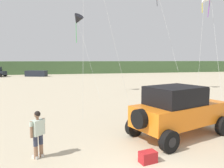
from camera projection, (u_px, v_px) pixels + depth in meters
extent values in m
cube|color=#426038|center=(65.00, 67.00, 55.24)|extent=(90.00, 7.33, 3.04)
cube|color=orange|center=(180.00, 114.00, 9.71)|extent=(4.76, 3.17, 0.90)
cube|color=orange|center=(203.00, 102.00, 10.55)|extent=(1.59, 1.96, 0.12)
cube|color=black|center=(175.00, 96.00, 9.43)|extent=(2.75, 2.41, 0.80)
cube|color=black|center=(192.00, 94.00, 10.08)|extent=(0.64, 1.61, 0.72)
cube|color=black|center=(210.00, 113.00, 10.96)|extent=(0.78, 1.77, 0.28)
cylinder|color=black|center=(140.00, 119.00, 8.46)|extent=(0.54, 0.83, 0.77)
cylinder|color=black|center=(186.00, 116.00, 11.58)|extent=(0.89, 0.56, 0.84)
cylinder|color=black|center=(186.00, 116.00, 11.58)|extent=(0.46, 0.43, 0.38)
cylinder|color=black|center=(223.00, 126.00, 9.85)|extent=(0.89, 0.56, 0.84)
cylinder|color=black|center=(223.00, 126.00, 9.85)|extent=(0.46, 0.43, 0.38)
cylinder|color=black|center=(134.00, 127.00, 9.71)|extent=(0.89, 0.56, 0.84)
cylinder|color=black|center=(134.00, 127.00, 9.71)|extent=(0.46, 0.43, 0.38)
cylinder|color=black|center=(169.00, 141.00, 7.98)|extent=(0.89, 0.56, 0.84)
cylinder|color=black|center=(169.00, 141.00, 7.98)|extent=(0.46, 0.43, 0.38)
cylinder|color=#8C664C|center=(36.00, 152.00, 7.47)|extent=(0.14, 0.14, 0.49)
cylinder|color=#2D3347|center=(35.00, 141.00, 7.43)|extent=(0.15, 0.15, 0.36)
cube|color=silver|center=(35.00, 157.00, 7.51)|extent=(0.26, 0.27, 0.10)
cylinder|color=#8C664C|center=(41.00, 150.00, 7.65)|extent=(0.14, 0.14, 0.49)
cylinder|color=#2D3347|center=(41.00, 139.00, 7.61)|extent=(0.15, 0.15, 0.36)
cube|color=silver|center=(41.00, 155.00, 7.70)|extent=(0.26, 0.27, 0.10)
cube|color=silver|center=(38.00, 127.00, 7.47)|extent=(0.47, 0.46, 0.54)
cylinder|color=#8C664C|center=(31.00, 130.00, 7.26)|extent=(0.09, 0.09, 0.56)
cylinder|color=silver|center=(31.00, 124.00, 7.24)|extent=(0.11, 0.11, 0.16)
cylinder|color=#8C664C|center=(44.00, 126.00, 7.68)|extent=(0.09, 0.09, 0.56)
cylinder|color=silver|center=(43.00, 121.00, 7.66)|extent=(0.11, 0.11, 0.16)
cylinder|color=#8C664C|center=(37.00, 119.00, 7.43)|extent=(0.10, 0.10, 0.08)
sphere|color=#8C664C|center=(37.00, 114.00, 7.42)|extent=(0.21, 0.21, 0.21)
sphere|color=black|center=(37.00, 114.00, 7.41)|extent=(0.21, 0.21, 0.21)
cube|color=#B21E23|center=(148.00, 157.00, 7.20)|extent=(0.62, 0.46, 0.38)
cylinder|color=black|center=(5.00, 75.00, 44.44)|extent=(0.80, 0.42, 0.76)
cylinder|color=black|center=(0.00, 75.00, 42.35)|extent=(0.80, 0.42, 0.76)
cube|color=#1E232D|center=(36.00, 73.00, 44.61)|extent=(4.52, 2.96, 1.20)
cylinder|color=purple|center=(209.00, 9.00, 18.87)|extent=(0.05, 0.22, 1.41)
cylinder|color=silver|center=(216.00, 46.00, 16.37)|extent=(2.76, 5.38, 8.82)
cylinder|color=black|center=(157.00, 2.00, 22.60)|extent=(0.05, 0.19, 0.79)
cylinder|color=silver|center=(171.00, 42.00, 20.30)|extent=(0.07, 5.83, 10.03)
cylinder|color=silver|center=(83.00, 12.00, 14.12)|extent=(0.76, 5.01, 12.92)
cone|color=white|center=(204.00, 0.00, 16.67)|extent=(1.26, 1.09, 1.17)
cylinder|color=yellow|center=(202.00, 8.00, 16.70)|extent=(0.05, 0.12, 0.80)
cylinder|color=silver|center=(200.00, 51.00, 15.86)|extent=(1.84, 2.16, 7.96)
cylinder|color=silver|center=(107.00, 10.00, 15.53)|extent=(2.74, 2.82, 13.85)
cone|color=black|center=(78.00, 20.00, 21.55)|extent=(1.54, 1.63, 1.33)
cylinder|color=green|center=(76.00, 33.00, 21.65)|extent=(0.05, 0.34, 2.00)
cylinder|color=silver|center=(88.00, 56.00, 19.75)|extent=(1.40, 4.90, 7.34)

